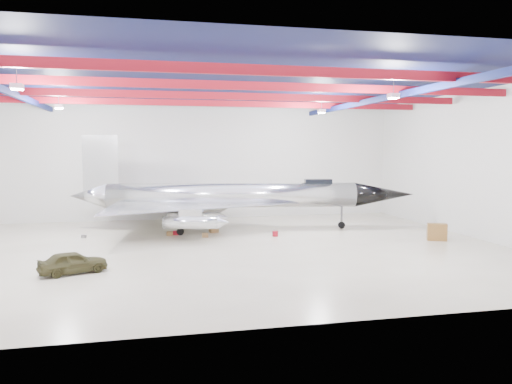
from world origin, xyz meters
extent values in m
plane|color=#BBAE94|center=(0.00, 0.00, 0.00)|extent=(40.00, 40.00, 0.00)
plane|color=silver|center=(0.00, 15.00, 5.50)|extent=(40.00, 0.00, 40.00)
plane|color=silver|center=(20.00, 0.00, 5.50)|extent=(0.00, 30.00, 30.00)
plane|color=#0A0F38|center=(0.00, 0.00, 11.00)|extent=(40.00, 40.00, 0.00)
cube|color=maroon|center=(0.00, -9.00, 10.40)|extent=(39.50, 0.25, 0.50)
cube|color=maroon|center=(0.00, -3.00, 10.40)|extent=(39.50, 0.25, 0.50)
cube|color=maroon|center=(0.00, 3.00, 10.40)|extent=(39.50, 0.25, 0.50)
cube|color=maroon|center=(0.00, 9.00, 10.40)|extent=(39.50, 0.25, 0.50)
cube|color=#0D1752|center=(-12.00, 0.00, 10.10)|extent=(0.25, 29.50, 0.40)
cube|color=#0D1752|center=(12.00, 0.00, 10.10)|extent=(0.25, 29.50, 0.40)
cube|color=silver|center=(-10.00, -6.00, 9.70)|extent=(0.55, 0.55, 0.25)
cube|color=silver|center=(10.00, -6.00, 9.70)|extent=(0.55, 0.55, 0.25)
cube|color=silver|center=(-10.00, 6.00, 9.70)|extent=(0.55, 0.55, 0.25)
cube|color=silver|center=(10.00, 6.00, 9.70)|extent=(0.55, 0.55, 0.25)
cylinder|color=silver|center=(2.98, 7.74, 2.84)|extent=(20.34, 5.28, 2.03)
cone|color=black|center=(15.48, 5.70, 2.84)|extent=(5.33, 2.82, 2.03)
cone|color=silver|center=(-8.53, 9.63, 2.84)|extent=(3.33, 2.49, 2.03)
cube|color=silver|center=(-7.53, 9.46, 5.47)|extent=(2.82, 0.58, 4.56)
cube|color=black|center=(9.98, 6.60, 3.90)|extent=(2.33, 1.16, 0.51)
cylinder|color=silver|center=(-0.93, 2.73, 1.42)|extent=(3.95, 1.52, 0.91)
cylinder|color=silver|center=(-0.52, 5.23, 1.42)|extent=(3.95, 1.52, 0.91)
cylinder|color=silver|center=(0.47, 11.24, 1.42)|extent=(3.95, 1.52, 0.91)
cylinder|color=silver|center=(0.88, 13.74, 1.42)|extent=(3.95, 1.52, 0.91)
cylinder|color=#59595B|center=(11.98, 6.27, 0.91)|extent=(0.18, 0.18, 1.82)
cylinder|color=black|center=(11.98, 6.27, 0.28)|extent=(0.60, 0.31, 0.57)
cylinder|color=#59595B|center=(-1.44, 5.90, 0.91)|extent=(0.18, 0.18, 1.82)
cylinder|color=black|center=(-1.44, 5.90, 0.28)|extent=(0.60, 0.31, 0.57)
cylinder|color=#59595B|center=(-0.62, 10.90, 0.91)|extent=(0.18, 0.18, 1.82)
cylinder|color=black|center=(-0.62, 10.90, 0.28)|extent=(0.60, 0.31, 0.57)
imported|color=#3A371D|center=(-7.85, -4.82, 0.60)|extent=(3.82, 2.58, 1.21)
cube|color=brown|center=(16.67, -0.37, 0.62)|extent=(1.51, 1.17, 1.24)
cube|color=olive|center=(-2.24, 5.90, 0.16)|extent=(0.51, 0.44, 0.31)
cube|color=#A2101F|center=(-1.74, 6.09, 0.16)|extent=(0.54, 0.48, 0.31)
cube|color=olive|center=(1.25, 6.59, 0.23)|extent=(0.79, 0.70, 0.47)
cube|color=#59595B|center=(-8.59, 6.23, 0.12)|extent=(0.38, 0.33, 0.23)
cylinder|color=#A2101F|center=(5.60, 3.81, 0.20)|extent=(0.47, 0.47, 0.40)
cube|color=olive|center=(0.33, 4.53, 0.16)|extent=(0.52, 0.44, 0.33)
camera|label=1|loc=(-3.93, -32.55, 6.68)|focal=35.00mm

